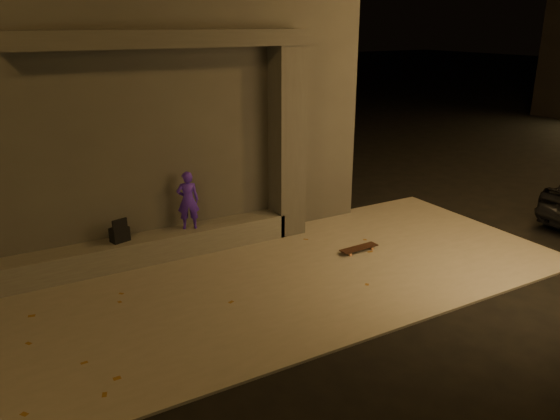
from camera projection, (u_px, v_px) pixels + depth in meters
ground at (320, 347)px, 7.14m from camera, size 120.00×120.00×0.00m
sidewalk at (251, 285)px, 8.78m from camera, size 11.00×4.40×0.04m
building at (105, 96)px, 11.14m from camera, size 9.00×5.10×5.22m
ledge at (127, 252)px, 9.42m from camera, size 6.00×0.55×0.45m
column at (287, 143)px, 10.42m from camera, size 0.55×0.55×3.60m
canopy at (168, 38)px, 8.79m from camera, size 5.00×0.70×0.28m
skateboarder at (188, 200)px, 9.72m from camera, size 0.45×0.36×1.07m
backpack at (120, 233)px, 9.26m from camera, size 0.34×0.27×0.42m
skateboard at (359, 248)px, 9.99m from camera, size 0.78×0.23×0.09m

